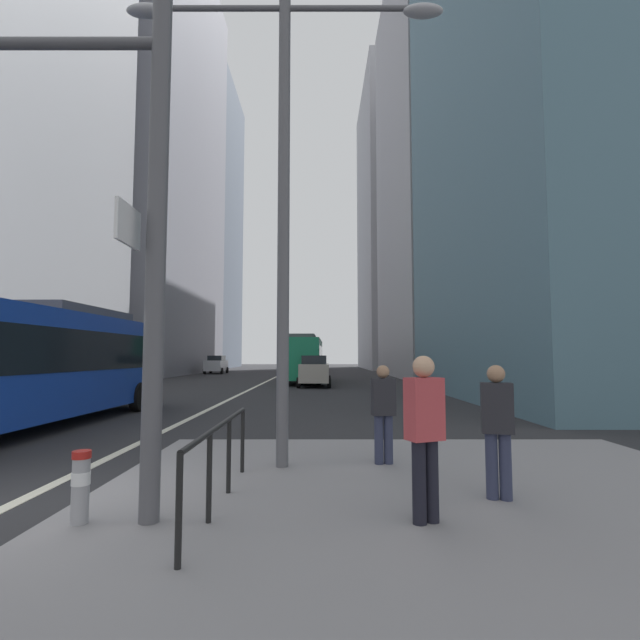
{
  "coord_description": "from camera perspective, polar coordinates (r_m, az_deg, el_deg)",
  "views": [
    {
      "loc": [
        4.0,
        -6.11,
        1.93
      ],
      "look_at": [
        4.16,
        31.85,
        4.83
      ],
      "focal_mm": 26.21,
      "sensor_mm": 36.0,
      "label": 1
    }
  ],
  "objects": [
    {
      "name": "pedestrian_railing",
      "position": [
        5.91,
        -12.34,
        -14.89
      ],
      "size": [
        0.06,
        3.31,
        0.98
      ],
      "color": "black",
      "rests_on": "median_island"
    },
    {
      "name": "street_lamp_post",
      "position": [
        8.38,
        -4.66,
        19.2
      ],
      "size": [
        5.5,
        0.32,
        8.0
      ],
      "color": "#56565B",
      "rests_on": "median_island"
    },
    {
      "name": "city_bus_red_receding",
      "position": [
        34.51,
        -2.23,
        -4.53
      ],
      "size": [
        2.88,
        10.67,
        3.4
      ],
      "color": "#198456",
      "rests_on": "ground"
    },
    {
      "name": "city_bus_blue_oncoming",
      "position": [
        14.69,
        -31.58,
        -4.1
      ],
      "size": [
        2.9,
        12.23,
        3.4
      ],
      "color": "#14389E",
      "rests_on": "ground"
    },
    {
      "name": "city_bus_red_distant",
      "position": [
        57.58,
        -1.94,
        -4.46
      ],
      "size": [
        2.76,
        10.65,
        3.4
      ],
      "color": "red",
      "rests_on": "ground"
    },
    {
      "name": "pedestrian_far",
      "position": [
        7.97,
        7.49,
        -10.72
      ],
      "size": [
        0.4,
        0.28,
        1.62
      ],
      "color": "#2D334C",
      "rests_on": "median_island"
    },
    {
      "name": "median_island",
      "position": [
        5.64,
        16.66,
        -23.43
      ],
      "size": [
        9.0,
        10.0,
        0.15
      ],
      "primitive_type": "cube",
      "color": "gray",
      "rests_on": "ground"
    },
    {
      "name": "office_tower_right_far",
      "position": [
        73.99,
        10.08,
        11.12
      ],
      "size": [
        12.83,
        22.01,
        43.21
      ],
      "primitive_type": "cube",
      "color": "#9E9EA3",
      "rests_on": "ground"
    },
    {
      "name": "pedestrian_walking",
      "position": [
        6.41,
        20.59,
        -11.83
      ],
      "size": [
        0.43,
        0.33,
        1.66
      ],
      "color": "#2D334C",
      "rests_on": "median_island"
    },
    {
      "name": "office_tower_left_mid",
      "position": [
        59.38,
        -21.0,
        18.22
      ],
      "size": [
        13.36,
        25.31,
        48.9
      ],
      "primitive_type": "cube",
      "color": "gray",
      "rests_on": "ground"
    },
    {
      "name": "car_oncoming_mid",
      "position": [
        52.17,
        -12.79,
        -5.3
      ],
      "size": [
        2.11,
        4.6,
        1.94
      ],
      "color": "silver",
      "rests_on": "ground"
    },
    {
      "name": "pedestrian_waiting",
      "position": [
        5.31,
        12.39,
        -12.78
      ],
      "size": [
        0.44,
        0.37,
        1.78
      ],
      "color": "black",
      "rests_on": "median_island"
    },
    {
      "name": "office_tower_left_far",
      "position": [
        81.04,
        -14.8,
        11.08
      ],
      "size": [
        11.66,
        17.8,
        46.65
      ],
      "primitive_type": "cube",
      "color": "slate",
      "rests_on": "ground"
    },
    {
      "name": "lane_centre_line",
      "position": [
        36.38,
        -6.61,
        -7.38
      ],
      "size": [
        0.2,
        80.0,
        0.01
      ],
      "primitive_type": "cube",
      "color": "beige",
      "rests_on": "ground"
    },
    {
      "name": "office_tower_right_mid",
      "position": [
        49.31,
        15.8,
        17.34
      ],
      "size": [
        12.53,
        20.32,
        40.08
      ],
      "primitive_type": "cube",
      "color": "#9E9EA3",
      "rests_on": "ground"
    },
    {
      "name": "ground_plane",
      "position": [
        26.48,
        -9.02,
        -8.5
      ],
      "size": [
        160.0,
        160.0,
        0.0
      ],
      "primitive_type": "plane",
      "color": "#28282B"
    },
    {
      "name": "car_receding_near",
      "position": [
        29.31,
        -0.93,
        -6.22
      ],
      "size": [
        2.1,
        4.19,
        1.94
      ],
      "color": "#B2A899",
      "rests_on": "ground"
    },
    {
      "name": "bollard_right",
      "position": [
        5.88,
        -27.44,
        -17.23
      ],
      "size": [
        0.2,
        0.2,
        0.76
      ],
      "color": "#99999E",
      "rests_on": "median_island"
    }
  ]
}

